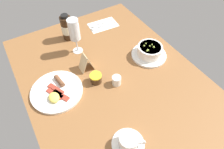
{
  "coord_description": "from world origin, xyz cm",
  "views": [
    {
      "loc": [
        -53.62,
        30.98,
        75.3
      ],
      "look_at": [
        -4.6,
        1.51,
        6.12
      ],
      "focal_mm": 30.62,
      "sensor_mm": 36.0,
      "label": 1
    }
  ],
  "objects_px": {
    "sauce_bottle_brown": "(67,28)",
    "jam_jar": "(96,78)",
    "menu_card": "(86,62)",
    "creamer_jug": "(116,80)",
    "coffee_cup": "(129,141)",
    "porridge_bowl": "(149,51)",
    "wine_glass": "(74,31)",
    "breakfast_plate": "(57,91)",
    "cutlery_setting": "(102,25)"
  },
  "relations": [
    {
      "from": "creamer_jug",
      "to": "wine_glass",
      "type": "height_order",
      "value": "wine_glass"
    },
    {
      "from": "coffee_cup",
      "to": "wine_glass",
      "type": "height_order",
      "value": "wine_glass"
    },
    {
      "from": "sauce_bottle_brown",
      "to": "jam_jar",
      "type": "bearing_deg",
      "value": 177.69
    },
    {
      "from": "porridge_bowl",
      "to": "breakfast_plate",
      "type": "height_order",
      "value": "porridge_bowl"
    },
    {
      "from": "sauce_bottle_brown",
      "to": "menu_card",
      "type": "height_order",
      "value": "sauce_bottle_brown"
    },
    {
      "from": "breakfast_plate",
      "to": "menu_card",
      "type": "bearing_deg",
      "value": -71.3
    },
    {
      "from": "wine_glass",
      "to": "coffee_cup",
      "type": "bearing_deg",
      "value": 174.87
    },
    {
      "from": "porridge_bowl",
      "to": "menu_card",
      "type": "relative_size",
      "value": 2.04
    },
    {
      "from": "coffee_cup",
      "to": "creamer_jug",
      "type": "relative_size",
      "value": 2.42
    },
    {
      "from": "coffee_cup",
      "to": "porridge_bowl",
      "type": "bearing_deg",
      "value": -46.95
    },
    {
      "from": "coffee_cup",
      "to": "menu_card",
      "type": "height_order",
      "value": "menu_card"
    },
    {
      "from": "jam_jar",
      "to": "sauce_bottle_brown",
      "type": "height_order",
      "value": "sauce_bottle_brown"
    },
    {
      "from": "cutlery_setting",
      "to": "wine_glass",
      "type": "relative_size",
      "value": 0.92
    },
    {
      "from": "porridge_bowl",
      "to": "wine_glass",
      "type": "xyz_separation_m",
      "value": [
        0.24,
        0.32,
        0.1
      ]
    },
    {
      "from": "creamer_jug",
      "to": "sauce_bottle_brown",
      "type": "xyz_separation_m",
      "value": [
        0.44,
        0.06,
        0.05
      ]
    },
    {
      "from": "porridge_bowl",
      "to": "cutlery_setting",
      "type": "xyz_separation_m",
      "value": [
        0.38,
        0.08,
        -0.03
      ]
    },
    {
      "from": "wine_glass",
      "to": "sauce_bottle_brown",
      "type": "bearing_deg",
      "value": -0.45
    },
    {
      "from": "wine_glass",
      "to": "sauce_bottle_brown",
      "type": "xyz_separation_m",
      "value": [
        0.13,
        -0.0,
        -0.06
      ]
    },
    {
      "from": "menu_card",
      "to": "coffee_cup",
      "type": "bearing_deg",
      "value": 175.18
    },
    {
      "from": "cutlery_setting",
      "to": "menu_card",
      "type": "height_order",
      "value": "menu_card"
    },
    {
      "from": "porridge_bowl",
      "to": "menu_card",
      "type": "bearing_deg",
      "value": 74.54
    },
    {
      "from": "porridge_bowl",
      "to": "cutlery_setting",
      "type": "bearing_deg",
      "value": 12.42
    },
    {
      "from": "wine_glass",
      "to": "breakfast_plate",
      "type": "xyz_separation_m",
      "value": [
        -0.21,
        0.2,
        -0.13
      ]
    },
    {
      "from": "sauce_bottle_brown",
      "to": "menu_card",
      "type": "bearing_deg",
      "value": 176.57
    },
    {
      "from": "cutlery_setting",
      "to": "menu_card",
      "type": "relative_size",
      "value": 2.01
    },
    {
      "from": "porridge_bowl",
      "to": "menu_card",
      "type": "distance_m",
      "value": 0.35
    },
    {
      "from": "wine_glass",
      "to": "jam_jar",
      "type": "relative_size",
      "value": 3.52
    },
    {
      "from": "wine_glass",
      "to": "sauce_bottle_brown",
      "type": "height_order",
      "value": "wine_glass"
    },
    {
      "from": "wine_glass",
      "to": "creamer_jug",
      "type": "bearing_deg",
      "value": -168.36
    },
    {
      "from": "menu_card",
      "to": "cutlery_setting",
      "type": "bearing_deg",
      "value": -41.5
    },
    {
      "from": "porridge_bowl",
      "to": "jam_jar",
      "type": "xyz_separation_m",
      "value": [
        -0.01,
        0.33,
        -0.01
      ]
    },
    {
      "from": "coffee_cup",
      "to": "sauce_bottle_brown",
      "type": "height_order",
      "value": "sauce_bottle_brown"
    },
    {
      "from": "menu_card",
      "to": "porridge_bowl",
      "type": "bearing_deg",
      "value": -105.46
    },
    {
      "from": "breakfast_plate",
      "to": "coffee_cup",
      "type": "bearing_deg",
      "value": -158.15
    },
    {
      "from": "breakfast_plate",
      "to": "menu_card",
      "type": "distance_m",
      "value": 0.2
    },
    {
      "from": "creamer_jug",
      "to": "breakfast_plate",
      "type": "bearing_deg",
      "value": 69.49
    },
    {
      "from": "creamer_jug",
      "to": "breakfast_plate",
      "type": "height_order",
      "value": "creamer_jug"
    },
    {
      "from": "cutlery_setting",
      "to": "coffee_cup",
      "type": "height_order",
      "value": "coffee_cup"
    },
    {
      "from": "creamer_jug",
      "to": "menu_card",
      "type": "height_order",
      "value": "menu_card"
    },
    {
      "from": "cutlery_setting",
      "to": "creamer_jug",
      "type": "height_order",
      "value": "creamer_jug"
    },
    {
      "from": "jam_jar",
      "to": "breakfast_plate",
      "type": "xyz_separation_m",
      "value": [
        0.04,
        0.19,
        -0.02
      ]
    },
    {
      "from": "breakfast_plate",
      "to": "porridge_bowl",
      "type": "bearing_deg",
      "value": -93.17
    },
    {
      "from": "cutlery_setting",
      "to": "breakfast_plate",
      "type": "relative_size",
      "value": 0.77
    },
    {
      "from": "menu_card",
      "to": "breakfast_plate",
      "type": "bearing_deg",
      "value": 108.7
    },
    {
      "from": "jam_jar",
      "to": "breakfast_plate",
      "type": "relative_size",
      "value": 0.24
    },
    {
      "from": "breakfast_plate",
      "to": "menu_card",
      "type": "relative_size",
      "value": 2.59
    },
    {
      "from": "creamer_jug",
      "to": "breakfast_plate",
      "type": "distance_m",
      "value": 0.29
    },
    {
      "from": "creamer_jug",
      "to": "breakfast_plate",
      "type": "relative_size",
      "value": 0.22
    },
    {
      "from": "jam_jar",
      "to": "menu_card",
      "type": "distance_m",
      "value": 0.11
    },
    {
      "from": "wine_glass",
      "to": "menu_card",
      "type": "bearing_deg",
      "value": 173.96
    }
  ]
}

